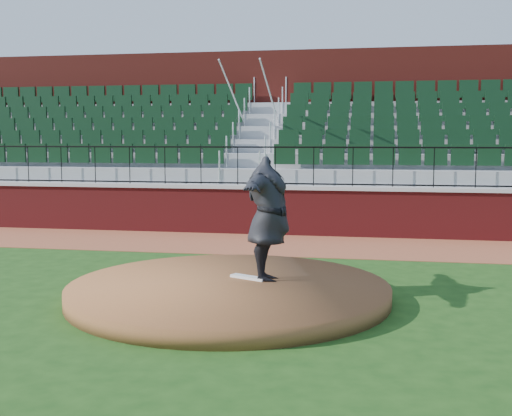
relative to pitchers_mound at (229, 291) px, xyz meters
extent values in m
plane|color=#1A3F12|center=(0.17, -0.08, -0.12)|extent=(90.00, 90.00, 0.00)
cube|color=brown|center=(0.17, 5.32, -0.12)|extent=(34.00, 3.20, 0.01)
cube|color=maroon|center=(0.17, 6.92, 0.47)|extent=(34.00, 0.35, 1.20)
cube|color=#B7B7B7|center=(0.17, 6.92, 1.12)|extent=(34.00, 0.45, 0.10)
cube|color=maroon|center=(0.17, 12.45, 2.62)|extent=(34.00, 0.50, 5.50)
cylinder|color=brown|center=(0.00, 0.00, 0.00)|extent=(5.06, 5.06, 0.25)
cube|color=white|center=(0.24, 0.39, 0.15)|extent=(0.64, 0.41, 0.04)
imported|color=black|center=(0.57, 0.35, 1.13)|extent=(0.70, 2.47, 2.00)
camera|label=1|loc=(2.23, -9.70, 2.41)|focal=45.07mm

